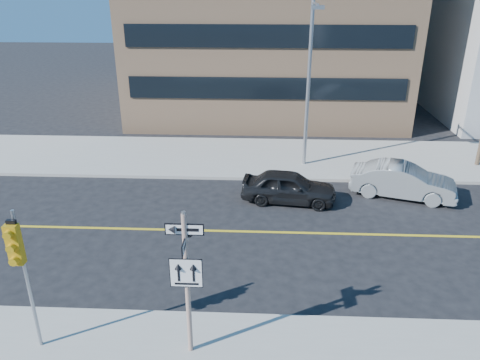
{
  "coord_description": "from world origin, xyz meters",
  "views": [
    {
      "loc": [
        1.73,
        -11.88,
        9.11
      ],
      "look_at": [
        0.99,
        4.0,
        2.19
      ],
      "focal_mm": 35.0,
      "sensor_mm": 36.0,
      "label": 1
    }
  ],
  "objects_px": {
    "parked_car_a": "(289,187)",
    "traffic_signal": "(18,255)",
    "parked_car_b": "(403,181)",
    "sign_pole": "(187,277)",
    "streetlight_a": "(309,76)"
  },
  "relations": [
    {
      "from": "traffic_signal",
      "to": "streetlight_a",
      "type": "xyz_separation_m",
      "value": [
        8.0,
        13.42,
        1.73
      ]
    },
    {
      "from": "sign_pole",
      "to": "parked_car_a",
      "type": "bearing_deg",
      "value": 72.18
    },
    {
      "from": "parked_car_a",
      "to": "traffic_signal",
      "type": "bearing_deg",
      "value": 150.78
    },
    {
      "from": "parked_car_a",
      "to": "parked_car_b",
      "type": "xyz_separation_m",
      "value": [
        5.12,
        0.75,
        0.05
      ]
    },
    {
      "from": "traffic_signal",
      "to": "parked_car_b",
      "type": "relative_size",
      "value": 0.88
    },
    {
      "from": "parked_car_a",
      "to": "streetlight_a",
      "type": "distance_m",
      "value": 5.77
    },
    {
      "from": "sign_pole",
      "to": "traffic_signal",
      "type": "height_order",
      "value": "sign_pole"
    },
    {
      "from": "sign_pole",
      "to": "traffic_signal",
      "type": "bearing_deg",
      "value": -177.89
    },
    {
      "from": "parked_car_b",
      "to": "streetlight_a",
      "type": "xyz_separation_m",
      "value": [
        -4.11,
        3.22,
        4.01
      ]
    },
    {
      "from": "parked_car_a",
      "to": "parked_car_b",
      "type": "relative_size",
      "value": 0.9
    },
    {
      "from": "parked_car_b",
      "to": "sign_pole",
      "type": "bearing_deg",
      "value": 158.29
    },
    {
      "from": "parked_car_a",
      "to": "streetlight_a",
      "type": "relative_size",
      "value": 0.51
    },
    {
      "from": "sign_pole",
      "to": "traffic_signal",
      "type": "relative_size",
      "value": 1.02
    },
    {
      "from": "parked_car_a",
      "to": "streetlight_a",
      "type": "xyz_separation_m",
      "value": [
        1.01,
        3.97,
        4.06
      ]
    },
    {
      "from": "sign_pole",
      "to": "parked_car_b",
      "type": "height_order",
      "value": "sign_pole"
    }
  ]
}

